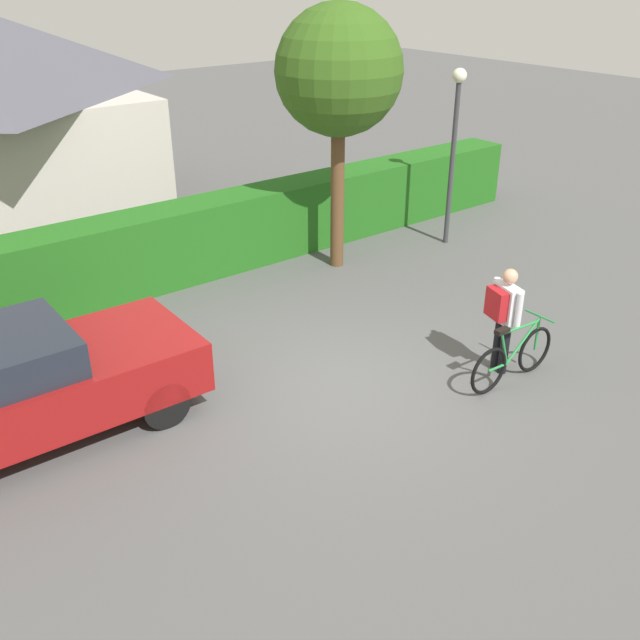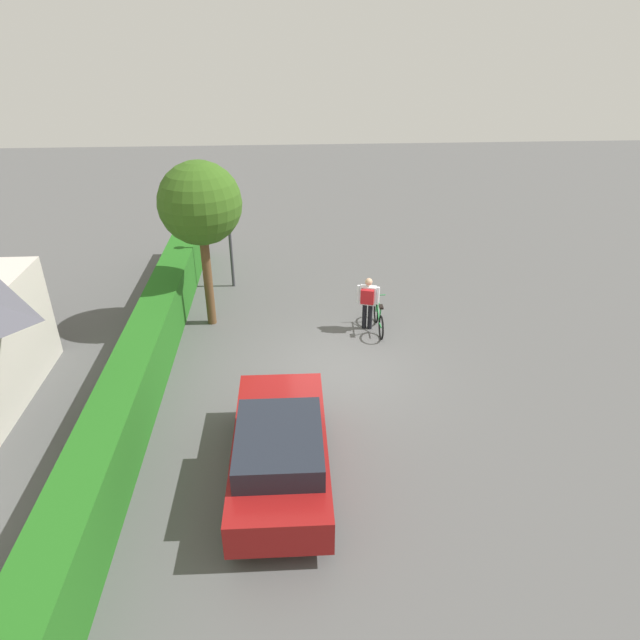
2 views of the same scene
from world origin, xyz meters
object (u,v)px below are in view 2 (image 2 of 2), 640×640
at_px(person_rider, 368,299).
at_px(tree_kerbside, 200,204).
at_px(parked_car_near, 280,450).
at_px(street_lamp, 229,220).
at_px(bicycle, 379,318).

height_order(person_rider, tree_kerbside, tree_kerbside).
bearing_deg(tree_kerbside, parked_car_near, -162.94).
bearing_deg(street_lamp, tree_kerbside, 170.17).
bearing_deg(parked_car_near, bicycle, -25.77).
relative_size(bicycle, street_lamp, 0.48).
height_order(bicycle, street_lamp, street_lamp).
distance_m(bicycle, tree_kerbside, 5.86).
bearing_deg(tree_kerbside, street_lamp, -9.83).
xyz_separation_m(bicycle, street_lamp, (3.35, 4.39, 1.94)).
relative_size(street_lamp, tree_kerbside, 0.74).
bearing_deg(parked_car_near, street_lamp, 9.73).
distance_m(parked_car_near, person_rider, 6.44).
distance_m(parked_car_near, bicycle, 6.50).
relative_size(parked_car_near, street_lamp, 1.21).
xyz_separation_m(parked_car_near, street_lamp, (9.19, 1.58, 1.56)).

